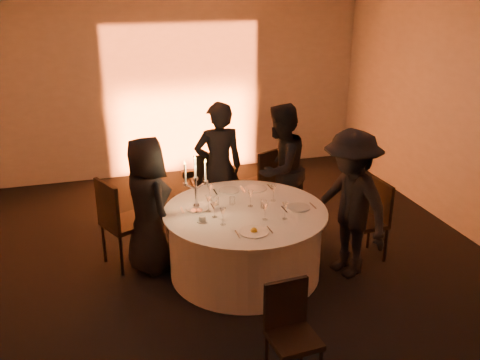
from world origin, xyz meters
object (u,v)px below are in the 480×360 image
object	(u,v)px
chair_back_left	(208,180)
chair_back_right	(264,180)
chair_left	(118,218)
chair_right	(372,216)
guest_right	(350,204)
guest_left	(148,206)
guest_back_left	(219,168)
candelabra	(196,193)
chair_front	(290,327)
coffee_cup	(202,219)
guest_back_right	(280,169)
banquet_table	(245,242)

from	to	relation	value
chair_back_left	chair_back_right	distance (m)	0.79
chair_left	chair_right	xyz separation A→B (m)	(2.86, -0.62, -0.07)
guest_right	chair_back_left	bearing A→B (deg)	-165.73
guest_left	guest_back_left	distance (m)	1.26
chair_back_left	chair_right	xyz separation A→B (m)	(1.58, -1.68, 0.01)
guest_back_left	candelabra	xyz separation A→B (m)	(-0.51, -1.04, 0.13)
chair_left	guest_right	bearing A→B (deg)	-135.08
chair_front	coffee_cup	world-z (taller)	chair_front
candelabra	guest_left	bearing A→B (deg)	150.39
chair_left	candelabra	distance (m)	1.01
chair_left	chair_back_left	xyz separation A→B (m)	(1.28, 1.07, -0.08)
chair_back_left	guest_back_right	size ratio (longest dim) A/B	0.55
guest_back_left	guest_right	bearing A→B (deg)	127.03
coffee_cup	chair_right	bearing A→B (deg)	2.31
guest_back_right	coffee_cup	world-z (taller)	guest_back_right
chair_front	guest_back_left	distance (m)	2.89
banquet_table	guest_back_right	bearing A→B (deg)	51.29
chair_front	guest_right	bearing A→B (deg)	44.51
chair_left	chair_back_left	bearing A→B (deg)	-75.56
banquet_table	chair_front	bearing A→B (deg)	-94.51
chair_back_right	guest_back_right	size ratio (longest dim) A/B	0.60
chair_back_right	guest_back_right	xyz separation A→B (m)	(0.09, -0.34, 0.27)
chair_left	guest_left	bearing A→B (deg)	-142.24
chair_left	candelabra	xyz separation A→B (m)	(0.81, -0.44, 0.39)
chair_back_left	candelabra	xyz separation A→B (m)	(-0.47, -1.51, 0.48)
banquet_table	coffee_cup	bearing A→B (deg)	-163.87
chair_back_left	candelabra	bearing A→B (deg)	74.23
chair_back_right	chair_right	size ratio (longest dim) A/B	1.08
chair_front	candelabra	distance (m)	1.93
guest_back_left	banquet_table	bearing A→B (deg)	90.39
chair_left	coffee_cup	distance (m)	1.09
chair_left	guest_right	size ratio (longest dim) A/B	0.63
guest_left	guest_back_left	size ratio (longest dim) A/B	0.91
guest_left	guest_back_left	bearing A→B (deg)	-74.10
chair_right	guest_right	size ratio (longest dim) A/B	0.56
banquet_table	chair_left	world-z (taller)	chair_left
chair_back_left	guest_back_right	xyz separation A→B (m)	(0.80, -0.68, 0.33)
chair_right	banquet_table	bearing A→B (deg)	-95.16
banquet_table	chair_right	bearing A→B (deg)	-2.44
guest_left	guest_back_left	xyz separation A→B (m)	(1.00, 0.76, 0.08)
chair_back_right	guest_back_right	world-z (taller)	guest_back_right
guest_right	coffee_cup	xyz separation A→B (m)	(-1.60, 0.17, -0.04)
guest_back_right	coffee_cup	distance (m)	1.66
banquet_table	guest_left	bearing A→B (deg)	158.87
banquet_table	guest_right	world-z (taller)	guest_right
guest_right	candelabra	world-z (taller)	guest_right
chair_front	guest_back_right	size ratio (longest dim) A/B	0.52
chair_front	guest_back_left	size ratio (longest dim) A/B	0.51
guest_back_left	guest_back_right	xyz separation A→B (m)	(0.75, -0.21, -0.02)
guest_back_left	chair_right	bearing A→B (deg)	142.00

